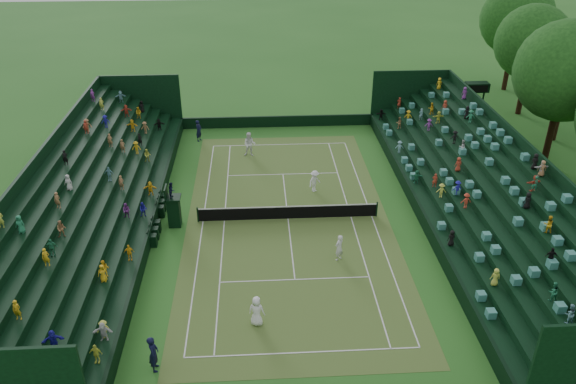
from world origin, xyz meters
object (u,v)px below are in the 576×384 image
player_near_east (339,248)px  player_far_east (315,181)px  umpire_chair (173,207)px  tennis_net (288,212)px  player_near_west (257,311)px  player_far_west (250,144)px

player_near_east → player_far_east: 8.31m
umpire_chair → player_near_east: bearing=-23.7°
tennis_net → player_near_west: player_near_west is taller
player_far_west → player_far_east: bearing=-45.8°
umpire_chair → player_far_west: (4.75, 10.19, -0.32)m
player_far_west → player_near_east: bearing=-62.6°
player_near_east → player_far_east: player_near_east is taller
player_far_east → player_near_west: bearing=-148.3°
tennis_net → umpire_chair: bearing=-177.5°
tennis_net → player_near_east: bearing=-60.3°
tennis_net → umpire_chair: (-7.22, -0.32, 0.79)m
umpire_chair → player_near_west: 10.78m
tennis_net → player_far_east: 4.22m
player_near_west → player_near_east: player_near_east is taller
player_near_east → player_far_west: size_ratio=0.83×
player_near_west → player_far_east: player_near_west is taller
tennis_net → player_near_west: (-2.11, -9.80, 0.29)m
umpire_chair → player_near_west: size_ratio=1.87×
player_near_east → player_far_west: player_far_west is taller
player_near_west → player_near_east: bearing=-116.4°
tennis_net → player_near_west: bearing=-102.2°
umpire_chair → player_far_east: bearing=23.1°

